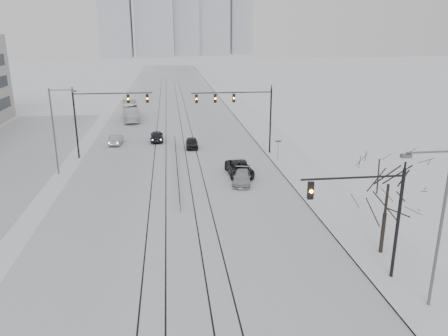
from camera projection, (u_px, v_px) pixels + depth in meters
road at (173, 118)px, 76.22m from camera, size 22.00×260.00×0.02m
sidewalk_east at (249, 116)px, 77.82m from camera, size 5.00×260.00×0.16m
curb at (235, 116)px, 77.53m from camera, size 0.10×260.00×0.12m
parking_strip at (1, 163)px, 50.13m from camera, size 14.00×60.00×0.03m
tram_rails at (175, 146)px, 57.27m from camera, size 5.30×180.00×0.01m
skyline at (174, 5)px, 270.13m from camera, size 96.00×48.00×72.00m
traffic_mast_near at (373, 210)px, 25.00m from camera, size 6.10×0.37×7.00m
traffic_mast_ne at (243, 108)px, 51.80m from camera, size 9.60×0.37×8.00m
traffic_mast_nw at (101, 111)px, 50.80m from camera, size 9.10×0.37×8.00m
street_light_east at (437, 220)px, 22.19m from camera, size 2.73×0.25×9.00m
street_light_west at (56, 125)px, 44.79m from camera, size 2.73×0.25×9.00m
bare_tree at (388, 192)px, 28.15m from camera, size 4.40×4.40×6.10m
median_fence at (177, 165)px, 47.64m from camera, size 0.06×24.00×1.00m
street_sign at (278, 147)px, 50.63m from camera, size 0.70×0.06×2.40m
sedan_sb_inner at (157, 136)px, 59.88m from camera, size 1.79×4.34×1.47m
sedan_sb_outer at (116, 140)px, 58.21m from camera, size 1.69×4.14×1.34m
sedan_nb_front at (239, 169)px, 45.56m from camera, size 2.65×5.31×1.44m
sedan_nb_right at (242, 178)px, 43.06m from camera, size 2.62×4.60×1.26m
sedan_nb_far at (192, 143)px, 56.42m from camera, size 1.63×3.87×1.30m
box_truck at (130, 111)px, 74.50m from camera, size 3.61×10.67×2.91m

